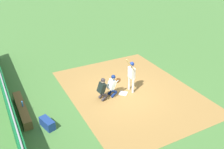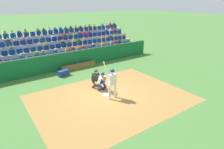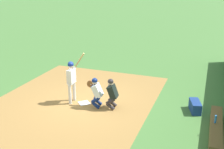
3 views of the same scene
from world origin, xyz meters
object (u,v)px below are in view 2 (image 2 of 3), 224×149
(home_plate_marker, at_px, (107,95))
(catcher_crouching, at_px, (102,80))
(equipment_duffel_bag, at_px, (64,73))
(dugout_bench, at_px, (79,66))
(home_plate_umpire, at_px, (96,78))
(batter_at_plate, at_px, (112,80))
(water_bottle_on_bench, at_px, (78,62))

(home_plate_marker, relative_size, catcher_crouching, 0.34)
(equipment_duffel_bag, bearing_deg, dugout_bench, -169.54)
(home_plate_umpire, xyz_separation_m, equipment_duffel_bag, (0.88, -3.25, -0.49))
(catcher_crouching, bearing_deg, dugout_bench, -98.61)
(home_plate_marker, distance_m, dugout_bench, 5.41)
(home_plate_marker, relative_size, batter_at_plate, 0.20)
(home_plate_marker, bearing_deg, water_bottle_on_bench, -97.93)
(dugout_bench, distance_m, water_bottle_on_bench, 0.37)
(home_plate_marker, xyz_separation_m, equipment_duffel_bag, (0.85, -4.53, 0.20))
(home_plate_marker, distance_m, batter_at_plate, 1.25)
(home_plate_umpire, height_order, equipment_duffel_bag, home_plate_umpire)
(catcher_crouching, xyz_separation_m, dugout_bench, (-0.71, -4.72, -0.50))
(equipment_duffel_bag, bearing_deg, home_plate_umpire, 89.70)
(water_bottle_on_bench, bearing_deg, catcher_crouching, 82.24)
(home_plate_umpire, bearing_deg, dugout_bench, -100.97)
(catcher_crouching, distance_m, water_bottle_on_bench, 4.71)
(home_plate_marker, distance_m, water_bottle_on_bench, 5.37)
(water_bottle_on_bench, bearing_deg, home_plate_marker, 82.07)
(home_plate_marker, bearing_deg, equipment_duffel_bag, -79.36)
(home_plate_marker, bearing_deg, dugout_bench, -98.67)
(catcher_crouching, distance_m, equipment_duffel_bag, 4.06)
(water_bottle_on_bench, distance_m, equipment_duffel_bag, 1.79)
(batter_at_plate, bearing_deg, home_plate_umpire, -90.08)
(home_plate_umpire, distance_m, water_bottle_on_bench, 4.07)
(catcher_crouching, relative_size, dugout_bench, 0.43)
(home_plate_umpire, bearing_deg, equipment_duffel_bag, -74.88)
(home_plate_marker, height_order, water_bottle_on_bench, water_bottle_on_bench)
(water_bottle_on_bench, bearing_deg, home_plate_umpire, 79.96)
(home_plate_marker, distance_m, equipment_duffel_bag, 4.62)
(batter_at_plate, xyz_separation_m, equipment_duffel_bag, (0.88, -5.07, -0.93))
(catcher_crouching, height_order, home_plate_umpire, home_plate_umpire)
(home_plate_umpire, xyz_separation_m, water_bottle_on_bench, (-0.71, -4.01, -0.13))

